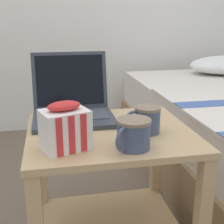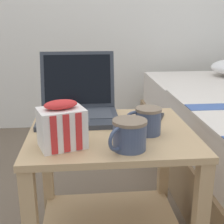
{
  "view_description": "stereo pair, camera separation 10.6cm",
  "coord_description": "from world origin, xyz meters",
  "px_view_note": "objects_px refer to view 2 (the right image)",
  "views": [
    {
      "loc": [
        -0.2,
        -1.03,
        0.94
      ],
      "look_at": [
        0.0,
        -0.04,
        0.63
      ],
      "focal_mm": 50.0,
      "sensor_mm": 36.0,
      "label": 1
    },
    {
      "loc": [
        -0.09,
        -1.05,
        0.94
      ],
      "look_at": [
        0.0,
        -0.04,
        0.63
      ],
      "focal_mm": 50.0,
      "sensor_mm": 36.0,
      "label": 2
    }
  ],
  "objects_px": {
    "laptop": "(78,105)",
    "cell_phone": "(151,119)",
    "mug_front_left": "(129,133)",
    "mug_front_right": "(147,120)",
    "snack_bag": "(62,126)"
  },
  "relations": [
    {
      "from": "laptop",
      "to": "mug_front_left",
      "type": "distance_m",
      "value": 0.38
    },
    {
      "from": "laptop",
      "to": "cell_phone",
      "type": "relative_size",
      "value": 1.75
    },
    {
      "from": "laptop",
      "to": "mug_front_left",
      "type": "relative_size",
      "value": 2.49
    },
    {
      "from": "mug_front_right",
      "to": "cell_phone",
      "type": "height_order",
      "value": "mug_front_right"
    },
    {
      "from": "laptop",
      "to": "snack_bag",
      "type": "height_order",
      "value": "laptop"
    },
    {
      "from": "laptop",
      "to": "cell_phone",
      "type": "xyz_separation_m",
      "value": [
        0.29,
        -0.07,
        -0.05
      ]
    },
    {
      "from": "laptop",
      "to": "mug_front_left",
      "type": "height_order",
      "value": "laptop"
    },
    {
      "from": "mug_front_left",
      "to": "snack_bag",
      "type": "xyz_separation_m",
      "value": [
        -0.2,
        0.04,
        0.02
      ]
    },
    {
      "from": "mug_front_right",
      "to": "cell_phone",
      "type": "xyz_separation_m",
      "value": [
        0.05,
        0.15,
        -0.05
      ]
    },
    {
      "from": "laptop",
      "to": "cell_phone",
      "type": "bearing_deg",
      "value": -14.41
    },
    {
      "from": "mug_front_right",
      "to": "snack_bag",
      "type": "height_order",
      "value": "snack_bag"
    },
    {
      "from": "laptop",
      "to": "mug_front_left",
      "type": "bearing_deg",
      "value": -65.52
    },
    {
      "from": "cell_phone",
      "to": "mug_front_left",
      "type": "bearing_deg",
      "value": -115.31
    },
    {
      "from": "mug_front_left",
      "to": "mug_front_right",
      "type": "distance_m",
      "value": 0.15
    },
    {
      "from": "mug_front_left",
      "to": "cell_phone",
      "type": "xyz_separation_m",
      "value": [
        0.13,
        0.27,
        -0.05
      ]
    }
  ]
}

